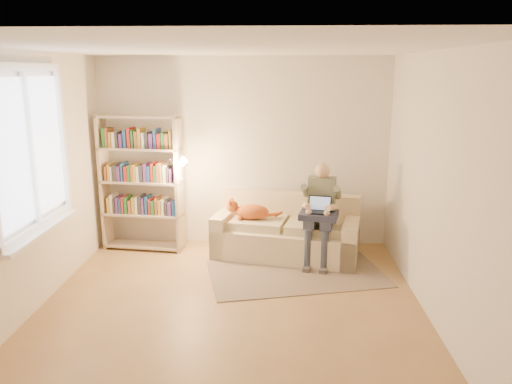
{
  "coord_description": "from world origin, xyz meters",
  "views": [
    {
      "loc": [
        0.47,
        -4.57,
        2.41
      ],
      "look_at": [
        0.23,
        1.0,
        1.05
      ],
      "focal_mm": 35.0,
      "sensor_mm": 36.0,
      "label": 1
    }
  ],
  "objects_px": {
    "sofa": "(287,234)",
    "person": "(320,208)",
    "laptop": "(314,208)",
    "bookshelf": "(141,176)",
    "cat": "(251,211)"
  },
  "relations": [
    {
      "from": "cat",
      "to": "bookshelf",
      "type": "bearing_deg",
      "value": -174.97
    },
    {
      "from": "laptop",
      "to": "bookshelf",
      "type": "xyz_separation_m",
      "value": [
        -2.28,
        0.48,
        0.27
      ]
    },
    {
      "from": "sofa",
      "to": "laptop",
      "type": "bearing_deg",
      "value": -32.43
    },
    {
      "from": "sofa",
      "to": "person",
      "type": "xyz_separation_m",
      "value": [
        0.41,
        -0.24,
        0.44
      ]
    },
    {
      "from": "cat",
      "to": "bookshelf",
      "type": "relative_size",
      "value": 0.37
    },
    {
      "from": "person",
      "to": "cat",
      "type": "xyz_separation_m",
      "value": [
        -0.88,
        0.21,
        -0.12
      ]
    },
    {
      "from": "person",
      "to": "laptop",
      "type": "relative_size",
      "value": 3.97
    },
    {
      "from": "laptop",
      "to": "bookshelf",
      "type": "distance_m",
      "value": 2.35
    },
    {
      "from": "laptop",
      "to": "person",
      "type": "bearing_deg",
      "value": 55.15
    },
    {
      "from": "cat",
      "to": "bookshelf",
      "type": "xyz_separation_m",
      "value": [
        -1.49,
        0.18,
        0.41
      ]
    },
    {
      "from": "laptop",
      "to": "sofa",
      "type": "bearing_deg",
      "value": 147.57
    },
    {
      "from": "person",
      "to": "bookshelf",
      "type": "bearing_deg",
      "value": -177.46
    },
    {
      "from": "sofa",
      "to": "person",
      "type": "bearing_deg",
      "value": -17.86
    },
    {
      "from": "cat",
      "to": "laptop",
      "type": "distance_m",
      "value": 0.86
    },
    {
      "from": "person",
      "to": "sofa",
      "type": "bearing_deg",
      "value": 162.14
    }
  ]
}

